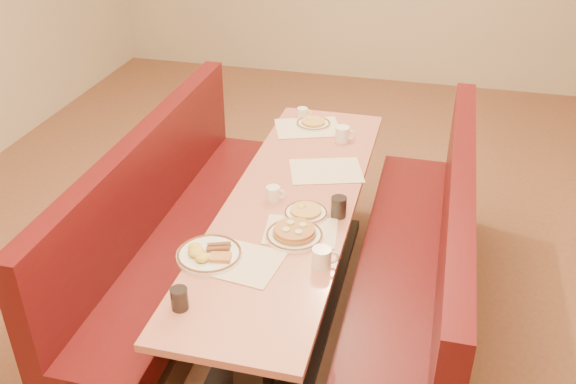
% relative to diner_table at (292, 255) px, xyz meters
% --- Properties ---
extents(ground, '(8.00, 8.00, 0.00)m').
position_rel_diner_table_xyz_m(ground, '(0.00, 0.00, -0.37)').
color(ground, '#9E6647').
rests_on(ground, ground).
extents(diner_table, '(0.70, 2.50, 0.75)m').
position_rel_diner_table_xyz_m(diner_table, '(0.00, 0.00, 0.00)').
color(diner_table, black).
rests_on(diner_table, ground).
extents(booth_left, '(0.55, 2.50, 1.05)m').
position_rel_diner_table_xyz_m(booth_left, '(-0.73, 0.00, -0.01)').
color(booth_left, '#4C3326').
rests_on(booth_left, ground).
extents(booth_right, '(0.55, 2.50, 1.05)m').
position_rel_diner_table_xyz_m(booth_right, '(0.73, 0.00, -0.01)').
color(booth_right, '#4C3326').
rests_on(booth_right, ground).
extents(placemat_near_left, '(0.45, 0.36, 0.00)m').
position_rel_diner_table_xyz_m(placemat_near_left, '(-0.12, -0.62, 0.38)').
color(placemat_near_left, '#F0E6BC').
rests_on(placemat_near_left, diner_table).
extents(placemat_near_right, '(0.40, 0.32, 0.00)m').
position_rel_diner_table_xyz_m(placemat_near_right, '(0.12, -0.29, 0.38)').
color(placemat_near_right, '#F0E6BC').
rests_on(placemat_near_right, diner_table).
extents(placemat_far_left, '(0.52, 0.45, 0.00)m').
position_rel_diner_table_xyz_m(placemat_far_left, '(-0.12, 0.94, 0.38)').
color(placemat_far_left, '#F0E6BC').
rests_on(placemat_far_left, diner_table).
extents(placemat_far_right, '(0.50, 0.43, 0.00)m').
position_rel_diner_table_xyz_m(placemat_far_right, '(0.12, 0.37, 0.38)').
color(placemat_far_right, '#F0E6BC').
rests_on(placemat_far_right, diner_table).
extents(pancake_plate, '(0.29, 0.29, 0.07)m').
position_rel_diner_table_xyz_m(pancake_plate, '(0.10, -0.35, 0.40)').
color(pancake_plate, white).
rests_on(pancake_plate, diner_table).
extents(eggs_plate, '(0.32, 0.32, 0.06)m').
position_rel_diner_table_xyz_m(eggs_plate, '(-0.26, -0.62, 0.39)').
color(eggs_plate, white).
rests_on(eggs_plate, diner_table).
extents(extra_plate_mid, '(0.24, 0.24, 0.05)m').
position_rel_diner_table_xyz_m(extra_plate_mid, '(0.11, -0.13, 0.39)').
color(extra_plate_mid, white).
rests_on(extra_plate_mid, diner_table).
extents(extra_plate_far, '(0.24, 0.24, 0.05)m').
position_rel_diner_table_xyz_m(extra_plate_far, '(-0.09, 0.99, 0.39)').
color(extra_plate_far, white).
rests_on(extra_plate_far, diner_table).
extents(coffee_mug_a, '(0.13, 0.09, 0.10)m').
position_rel_diner_table_xyz_m(coffee_mug_a, '(0.28, -0.55, 0.43)').
color(coffee_mug_a, white).
rests_on(coffee_mug_a, diner_table).
extents(coffee_mug_b, '(0.11, 0.08, 0.08)m').
position_rel_diner_table_xyz_m(coffee_mug_b, '(-0.10, -0.03, 0.42)').
color(coffee_mug_b, white).
rests_on(coffee_mug_b, diner_table).
extents(coffee_mug_c, '(0.13, 0.09, 0.10)m').
position_rel_diner_table_xyz_m(coffee_mug_c, '(0.15, 0.80, 0.43)').
color(coffee_mug_c, white).
rests_on(coffee_mug_c, diner_table).
extents(coffee_mug_d, '(0.10, 0.07, 0.08)m').
position_rel_diner_table_xyz_m(coffee_mug_d, '(-0.19, 1.09, 0.42)').
color(coffee_mug_d, white).
rests_on(coffee_mug_d, diner_table).
extents(soda_tumbler_near, '(0.08, 0.08, 0.10)m').
position_rel_diner_table_xyz_m(soda_tumbler_near, '(-0.25, -1.00, 0.43)').
color(soda_tumbler_near, black).
rests_on(soda_tumbler_near, diner_table).
extents(soda_tumbler_mid, '(0.08, 0.08, 0.11)m').
position_rel_diner_table_xyz_m(soda_tumbler_mid, '(0.28, -0.10, 0.43)').
color(soda_tumbler_mid, black).
rests_on(soda_tumbler_mid, diner_table).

